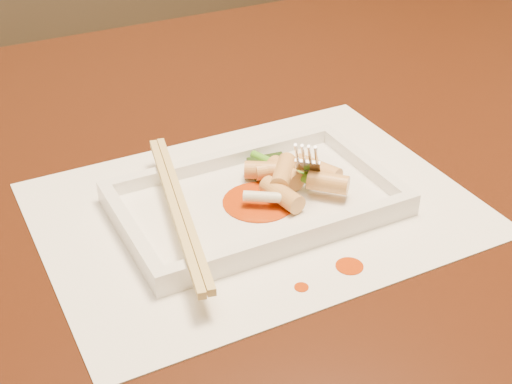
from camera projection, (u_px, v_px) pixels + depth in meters
name	position (u px, v px, depth m)	size (l,w,h in m)	color
table	(243.00, 237.00, 0.81)	(1.40, 0.90, 0.75)	black
placemat	(256.00, 209.00, 0.68)	(0.40, 0.30, 0.00)	white
sauce_splatter_a	(349.00, 266.00, 0.60)	(0.02, 0.02, 0.00)	#B43505
sauce_splatter_b	(301.00, 287.00, 0.58)	(0.01, 0.01, 0.00)	#B43505
plate_base	(256.00, 204.00, 0.68)	(0.26, 0.16, 0.01)	white
plate_rim_far	(223.00, 159.00, 0.72)	(0.26, 0.01, 0.01)	white
plate_rim_near	(295.00, 236.00, 0.61)	(0.26, 0.01, 0.01)	white
plate_rim_left	(130.00, 230.00, 0.62)	(0.01, 0.14, 0.01)	white
plate_rim_right	(365.00, 164.00, 0.72)	(0.01, 0.14, 0.01)	white
veg_piece	(269.00, 166.00, 0.71)	(0.04, 0.03, 0.01)	black
scallion_white	(265.00, 197.00, 0.66)	(0.01, 0.01, 0.04)	#EAEACC
scallion_green	(285.00, 169.00, 0.70)	(0.01, 0.01, 0.09)	#3E9317
chopstick_a	(174.00, 208.00, 0.63)	(0.01, 0.25, 0.01)	tan
chopstick_b	(182.00, 205.00, 0.64)	(0.01, 0.25, 0.01)	tan
fork	(313.00, 108.00, 0.67)	(0.09, 0.10, 0.14)	silver
sauce_blob_0	(259.00, 202.00, 0.67)	(0.07, 0.07, 0.00)	#B43505
rice_cake_0	(285.00, 173.00, 0.70)	(0.02, 0.02, 0.04)	#DBB266
rice_cake_1	(317.00, 170.00, 0.70)	(0.02, 0.02, 0.05)	#DBB266
rice_cake_2	(328.00, 183.00, 0.67)	(0.02, 0.02, 0.04)	#DBB266
rice_cake_3	(268.00, 171.00, 0.70)	(0.02, 0.02, 0.05)	#DBB266
rice_cake_4	(279.00, 169.00, 0.70)	(0.02, 0.02, 0.05)	#DBB266
rice_cake_5	(283.00, 173.00, 0.68)	(0.02, 0.02, 0.05)	#DBB266
rice_cake_6	(282.00, 195.00, 0.66)	(0.02, 0.02, 0.05)	#DBB266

